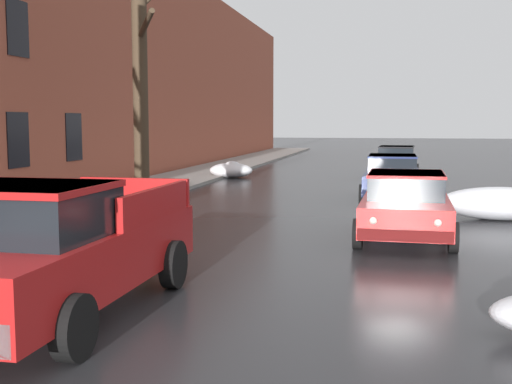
{
  "coord_description": "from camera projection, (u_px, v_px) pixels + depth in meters",
  "views": [
    {
      "loc": [
        2.07,
        -0.13,
        2.49
      ],
      "look_at": [
        0.0,
        9.79,
        1.39
      ],
      "focal_mm": 45.81,
      "sensor_mm": 36.0,
      "label": 1
    }
  ],
  "objects": [
    {
      "name": "left_sidewalk_slab",
      "position": [
        94.0,
        202.0,
        19.7
      ],
      "size": [
        3.12,
        80.0,
        0.12
      ],
      "primitive_type": "cube",
      "color": "gray",
      "rests_on": "ground"
    },
    {
      "name": "brick_townhouse_facade",
      "position": [
        26.0,
        38.0,
        19.58
      ],
      "size": [
        0.63,
        80.0,
        9.94
      ],
      "color": "#9E4C38",
      "rests_on": "ground"
    },
    {
      "name": "snow_bank_near_corner_left",
      "position": [
        84.0,
        215.0,
        14.61
      ],
      "size": [
        2.72,
        1.38,
        0.84
      ],
      "color": "white",
      "rests_on": "ground"
    },
    {
      "name": "snow_bank_mid_block_left",
      "position": [
        231.0,
        170.0,
        28.95
      ],
      "size": [
        1.92,
        1.48,
        0.74
      ],
      "color": "white",
      "rests_on": "ground"
    },
    {
      "name": "snow_bank_near_corner_right",
      "position": [
        502.0,
        204.0,
        16.54
      ],
      "size": [
        3.09,
        1.32,
        0.84
      ],
      "color": "white",
      "rests_on": "ground"
    },
    {
      "name": "bare_tree_mid_block",
      "position": [
        141.0,
        73.0,
        18.72
      ],
      "size": [
        1.85,
        2.34,
        7.86
      ],
      "color": "#423323",
      "rests_on": "ground"
    },
    {
      "name": "pickup_truck_red_approaching_near_lane",
      "position": [
        54.0,
        248.0,
        8.32
      ],
      "size": [
        2.27,
        5.21,
        1.76
      ],
      "color": "red",
      "rests_on": "ground"
    },
    {
      "name": "sedan_red_parked_kerbside_close",
      "position": [
        406.0,
        204.0,
        13.74
      ],
      "size": [
        2.04,
        3.96,
        1.42
      ],
      "color": "red",
      "rests_on": "ground"
    },
    {
      "name": "sedan_darkblue_parked_kerbside_mid",
      "position": [
        392.0,
        176.0,
        20.89
      ],
      "size": [
        1.94,
        4.4,
        1.42
      ],
      "color": "navy",
      "rests_on": "ground"
    },
    {
      "name": "sedan_black_parked_far_down_block",
      "position": [
        396.0,
        162.0,
        28.41
      ],
      "size": [
        2.04,
        4.08,
        1.42
      ],
      "color": "black",
      "rests_on": "ground"
    }
  ]
}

